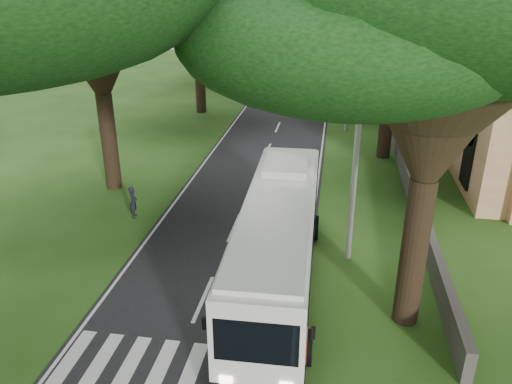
{
  "coord_description": "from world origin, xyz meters",
  "views": [
    {
      "loc": [
        4.53,
        -13.41,
        11.41
      ],
      "look_at": [
        1.16,
        7.55,
        2.2
      ],
      "focal_mm": 35.0,
      "sensor_mm": 36.0,
      "label": 1
    }
  ],
  "objects_px": {
    "pole_near": "(355,169)",
    "distant_car_a": "(268,80)",
    "distant_car_c": "(314,53)",
    "pedestrian": "(133,202)",
    "pole_mid": "(349,78)",
    "distant_car_b": "(279,65)",
    "coach_bus": "(279,239)",
    "pole_far": "(347,45)"
  },
  "relations": [
    {
      "from": "pole_far",
      "to": "distant_car_c",
      "type": "distance_m",
      "value": 20.22
    },
    {
      "from": "pole_far",
      "to": "distant_car_a",
      "type": "distance_m",
      "value": 9.99
    },
    {
      "from": "distant_car_c",
      "to": "pedestrian",
      "type": "distance_m",
      "value": 57.27
    },
    {
      "from": "coach_bus",
      "to": "distant_car_a",
      "type": "relative_size",
      "value": 2.93
    },
    {
      "from": "distant_car_b",
      "to": "distant_car_c",
      "type": "bearing_deg",
      "value": 61.49
    },
    {
      "from": "pedestrian",
      "to": "coach_bus",
      "type": "bearing_deg",
      "value": -137.45
    },
    {
      "from": "pole_near",
      "to": "pole_mid",
      "type": "distance_m",
      "value": 20.0
    },
    {
      "from": "pole_near",
      "to": "distant_car_a",
      "type": "xyz_separation_m",
      "value": [
        -8.5,
        36.0,
        -3.4
      ]
    },
    {
      "from": "pole_mid",
      "to": "distant_car_a",
      "type": "height_order",
      "value": "pole_mid"
    },
    {
      "from": "coach_bus",
      "to": "distant_car_c",
      "type": "distance_m",
      "value": 61.87
    },
    {
      "from": "pole_far",
      "to": "pedestrian",
      "type": "height_order",
      "value": "pole_far"
    },
    {
      "from": "distant_car_a",
      "to": "distant_car_c",
      "type": "relative_size",
      "value": 1.03
    },
    {
      "from": "coach_bus",
      "to": "distant_car_c",
      "type": "bearing_deg",
      "value": 90.5
    },
    {
      "from": "pole_far",
      "to": "distant_car_b",
      "type": "bearing_deg",
      "value": 141.6
    },
    {
      "from": "pole_far",
      "to": "pedestrian",
      "type": "distance_m",
      "value": 39.27
    },
    {
      "from": "pole_near",
      "to": "distant_car_a",
      "type": "bearing_deg",
      "value": 103.28
    },
    {
      "from": "pole_near",
      "to": "coach_bus",
      "type": "xyz_separation_m",
      "value": [
        -2.8,
        -2.48,
        -2.15
      ]
    },
    {
      "from": "pole_mid",
      "to": "pedestrian",
      "type": "height_order",
      "value": "pole_mid"
    },
    {
      "from": "distant_car_b",
      "to": "distant_car_c",
      "type": "relative_size",
      "value": 1.02
    },
    {
      "from": "coach_bus",
      "to": "distant_car_b",
      "type": "xyz_separation_m",
      "value": [
        -5.7,
        49.22,
        -1.28
      ]
    },
    {
      "from": "coach_bus",
      "to": "pedestrian",
      "type": "xyz_separation_m",
      "value": [
        -8.02,
        4.88,
        -1.2
      ]
    },
    {
      "from": "distant_car_a",
      "to": "distant_car_c",
      "type": "height_order",
      "value": "distant_car_a"
    },
    {
      "from": "pole_far",
      "to": "distant_car_b",
      "type": "height_order",
      "value": "pole_far"
    },
    {
      "from": "pole_mid",
      "to": "distant_car_a",
      "type": "bearing_deg",
      "value": 117.98
    },
    {
      "from": "pole_near",
      "to": "distant_car_c",
      "type": "height_order",
      "value": "pole_near"
    },
    {
      "from": "distant_car_a",
      "to": "distant_car_b",
      "type": "height_order",
      "value": "distant_car_a"
    },
    {
      "from": "coach_bus",
      "to": "distant_car_c",
      "type": "height_order",
      "value": "coach_bus"
    },
    {
      "from": "pole_mid",
      "to": "distant_car_c",
      "type": "height_order",
      "value": "pole_mid"
    },
    {
      "from": "pole_mid",
      "to": "distant_car_a",
      "type": "relative_size",
      "value": 1.83
    },
    {
      "from": "distant_car_a",
      "to": "pedestrian",
      "type": "xyz_separation_m",
      "value": [
        -2.32,
        -33.6,
        0.06
      ]
    },
    {
      "from": "pole_mid",
      "to": "distant_car_c",
      "type": "distance_m",
      "value": 39.78
    },
    {
      "from": "distant_car_b",
      "to": "coach_bus",
      "type": "bearing_deg",
      "value": -95.13
    },
    {
      "from": "pole_mid",
      "to": "pole_far",
      "type": "distance_m",
      "value": 20.0
    },
    {
      "from": "pole_near",
      "to": "pole_far",
      "type": "relative_size",
      "value": 1.0
    },
    {
      "from": "pole_mid",
      "to": "distant_car_c",
      "type": "xyz_separation_m",
      "value": [
        -4.7,
        39.34,
        -3.53
      ]
    },
    {
      "from": "pole_far",
      "to": "distant_car_a",
      "type": "relative_size",
      "value": 1.83
    },
    {
      "from": "distant_car_c",
      "to": "pedestrian",
      "type": "height_order",
      "value": "pedestrian"
    },
    {
      "from": "pole_far",
      "to": "pole_near",
      "type": "bearing_deg",
      "value": -90.0
    },
    {
      "from": "pole_near",
      "to": "coach_bus",
      "type": "bearing_deg",
      "value": -138.45
    },
    {
      "from": "distant_car_c",
      "to": "pedestrian",
      "type": "xyz_separation_m",
      "value": [
        -6.12,
        -56.94,
        0.19
      ]
    },
    {
      "from": "coach_bus",
      "to": "distant_car_c",
      "type": "xyz_separation_m",
      "value": [
        -1.9,
        61.83,
        -1.38
      ]
    },
    {
      "from": "pole_near",
      "to": "pedestrian",
      "type": "bearing_deg",
      "value": 167.49
    }
  ]
}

